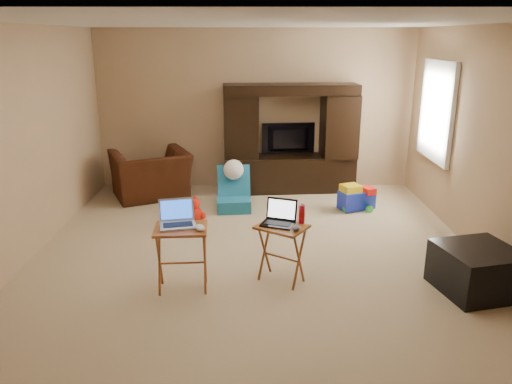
{
  "coord_description": "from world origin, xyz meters",
  "views": [
    {
      "loc": [
        -0.02,
        -5.22,
        2.37
      ],
      "look_at": [
        0.0,
        -0.2,
        0.8
      ],
      "focal_mm": 35.0,
      "sensor_mm": 36.0,
      "label": 1
    }
  ],
  "objects_px": {
    "entertainment_center": "(290,139)",
    "water_bottle": "(302,214)",
    "child_rocker": "(233,189)",
    "recliner": "(151,175)",
    "tray_table_left": "(182,259)",
    "mouse_right": "(296,228)",
    "tray_table_right": "(281,254)",
    "mouse_left": "(200,228)",
    "push_toy": "(357,197)",
    "ottoman": "(477,270)",
    "plush_toy": "(193,210)",
    "television": "(289,139)",
    "laptop_right": "(278,214)",
    "laptop_left": "(177,215)"
  },
  "relations": [
    {
      "from": "entertainment_center",
      "to": "laptop_left",
      "type": "bearing_deg",
      "value": -115.69
    },
    {
      "from": "recliner",
      "to": "child_rocker",
      "type": "distance_m",
      "value": 1.42
    },
    {
      "from": "plush_toy",
      "to": "laptop_right",
      "type": "height_order",
      "value": "laptop_right"
    },
    {
      "from": "tray_table_left",
      "to": "mouse_right",
      "type": "relative_size",
      "value": 5.33
    },
    {
      "from": "television",
      "to": "laptop_right",
      "type": "bearing_deg",
      "value": 77.36
    },
    {
      "from": "child_rocker",
      "to": "laptop_left",
      "type": "height_order",
      "value": "laptop_left"
    },
    {
      "from": "ottoman",
      "to": "water_bottle",
      "type": "relative_size",
      "value": 3.76
    },
    {
      "from": "entertainment_center",
      "to": "push_toy",
      "type": "relative_size",
      "value": 4.11
    },
    {
      "from": "entertainment_center",
      "to": "recliner",
      "type": "height_order",
      "value": "entertainment_center"
    },
    {
      "from": "television",
      "to": "mouse_left",
      "type": "distance_m",
      "value": 3.66
    },
    {
      "from": "child_rocker",
      "to": "laptop_right",
      "type": "height_order",
      "value": "laptop_right"
    },
    {
      "from": "plush_toy",
      "to": "mouse_right",
      "type": "height_order",
      "value": "mouse_right"
    },
    {
      "from": "child_rocker",
      "to": "television",
      "type": "bearing_deg",
      "value": 46.86
    },
    {
      "from": "ottoman",
      "to": "mouse_left",
      "type": "xyz_separation_m",
      "value": [
        -2.65,
        -0.02,
        0.45
      ]
    },
    {
      "from": "water_bottle",
      "to": "push_toy",
      "type": "bearing_deg",
      "value": 64.78
    },
    {
      "from": "entertainment_center",
      "to": "recliner",
      "type": "xyz_separation_m",
      "value": [
        -2.13,
        -0.34,
        -0.48
      ]
    },
    {
      "from": "child_rocker",
      "to": "water_bottle",
      "type": "relative_size",
      "value": 3.39
    },
    {
      "from": "recliner",
      "to": "tray_table_left",
      "type": "xyz_separation_m",
      "value": [
        0.88,
        -2.95,
        -0.03
      ]
    },
    {
      "from": "tray_table_left",
      "to": "tray_table_right",
      "type": "xyz_separation_m",
      "value": [
        0.97,
        0.17,
        -0.02
      ]
    },
    {
      "from": "television",
      "to": "plush_toy",
      "type": "xyz_separation_m",
      "value": [
        -1.36,
        -1.63,
        -0.62
      ]
    },
    {
      "from": "ottoman",
      "to": "laptop_right",
      "type": "height_order",
      "value": "laptop_right"
    },
    {
      "from": "plush_toy",
      "to": "mouse_left",
      "type": "distance_m",
      "value": 1.96
    },
    {
      "from": "television",
      "to": "mouse_right",
      "type": "relative_size",
      "value": 7.06
    },
    {
      "from": "laptop_left",
      "to": "laptop_right",
      "type": "distance_m",
      "value": 0.97
    },
    {
      "from": "television",
      "to": "plush_toy",
      "type": "relative_size",
      "value": 2.3
    },
    {
      "from": "laptop_right",
      "to": "ottoman",
      "type": "bearing_deg",
      "value": 13.04
    },
    {
      "from": "entertainment_center",
      "to": "child_rocker",
      "type": "height_order",
      "value": "entertainment_center"
    },
    {
      "from": "television",
      "to": "mouse_left",
      "type": "xyz_separation_m",
      "value": [
        -1.07,
        -3.5,
        -0.14
      ]
    },
    {
      "from": "tray_table_left",
      "to": "mouse_right",
      "type": "distance_m",
      "value": 1.14
    },
    {
      "from": "television",
      "to": "laptop_right",
      "type": "height_order",
      "value": "television"
    },
    {
      "from": "entertainment_center",
      "to": "recliner",
      "type": "relative_size",
      "value": 1.88
    },
    {
      "from": "laptop_left",
      "to": "laptop_right",
      "type": "height_order",
      "value": "laptop_left"
    },
    {
      "from": "push_toy",
      "to": "water_bottle",
      "type": "relative_size",
      "value": 2.73
    },
    {
      "from": "laptop_right",
      "to": "laptop_left",
      "type": "bearing_deg",
      "value": -150.46
    },
    {
      "from": "child_rocker",
      "to": "tray_table_left",
      "type": "relative_size",
      "value": 0.97
    },
    {
      "from": "laptop_left",
      "to": "tray_table_left",
      "type": "bearing_deg",
      "value": -57.06
    },
    {
      "from": "mouse_left",
      "to": "laptop_right",
      "type": "bearing_deg",
      "value": 19.39
    },
    {
      "from": "ottoman",
      "to": "laptop_left",
      "type": "height_order",
      "value": "laptop_left"
    },
    {
      "from": "child_rocker",
      "to": "recliner",
      "type": "bearing_deg",
      "value": 149.45
    },
    {
      "from": "recliner",
      "to": "push_toy",
      "type": "distance_m",
      "value": 3.1
    },
    {
      "from": "mouse_left",
      "to": "mouse_right",
      "type": "xyz_separation_m",
      "value": [
        0.91,
        0.12,
        -0.05
      ]
    },
    {
      "from": "child_rocker",
      "to": "laptop_right",
      "type": "xyz_separation_m",
      "value": [
        0.52,
        -2.15,
        0.4
      ]
    },
    {
      "from": "ottoman",
      "to": "tray_table_right",
      "type": "relative_size",
      "value": 1.16
    },
    {
      "from": "entertainment_center",
      "to": "tray_table_right",
      "type": "distance_m",
      "value": 3.18
    },
    {
      "from": "entertainment_center",
      "to": "water_bottle",
      "type": "bearing_deg",
      "value": -95.84
    },
    {
      "from": "push_toy",
      "to": "child_rocker",
      "type": "bearing_deg",
      "value": 159.4
    },
    {
      "from": "mouse_right",
      "to": "water_bottle",
      "type": "height_order",
      "value": "water_bottle"
    },
    {
      "from": "tray_table_left",
      "to": "ottoman",
      "type": "bearing_deg",
      "value": -4.61
    },
    {
      "from": "push_toy",
      "to": "water_bottle",
      "type": "bearing_deg",
      "value": -136.03
    },
    {
      "from": "child_rocker",
      "to": "mouse_left",
      "type": "distance_m",
      "value": 2.44
    }
  ]
}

